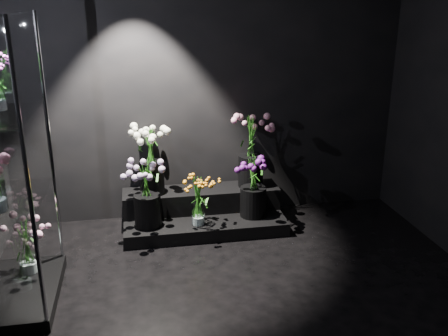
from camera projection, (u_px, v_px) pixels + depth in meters
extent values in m
plane|color=black|center=(252.00, 322.00, 3.58)|extent=(4.00, 4.00, 0.00)
plane|color=black|center=(208.00, 83.00, 4.98)|extent=(4.00, 0.00, 4.00)
plane|color=black|center=(443.00, 335.00, 1.26)|extent=(4.00, 0.00, 4.00)
cube|color=black|center=(204.00, 222.00, 5.03)|extent=(1.59, 0.71, 0.13)
cube|color=black|center=(201.00, 199.00, 5.14)|extent=(1.59, 0.35, 0.22)
cube|color=black|center=(20.00, 293.00, 3.85)|extent=(0.58, 0.96, 0.10)
cube|color=white|center=(6.00, 201.00, 3.60)|extent=(0.52, 0.90, 0.01)
cylinder|color=white|center=(198.00, 213.00, 4.78)|extent=(0.13, 0.13, 0.23)
cylinder|color=black|center=(148.00, 210.00, 4.74)|extent=(0.25, 0.25, 0.32)
cylinder|color=black|center=(253.00, 202.00, 4.97)|extent=(0.26, 0.26, 0.30)
cylinder|color=black|center=(152.00, 178.00, 4.93)|extent=(0.24, 0.24, 0.33)
cylinder|color=black|center=(251.00, 171.00, 5.14)|extent=(0.26, 0.26, 0.33)
cylinder|color=white|center=(28.00, 259.00, 4.01)|extent=(0.14, 0.14, 0.24)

